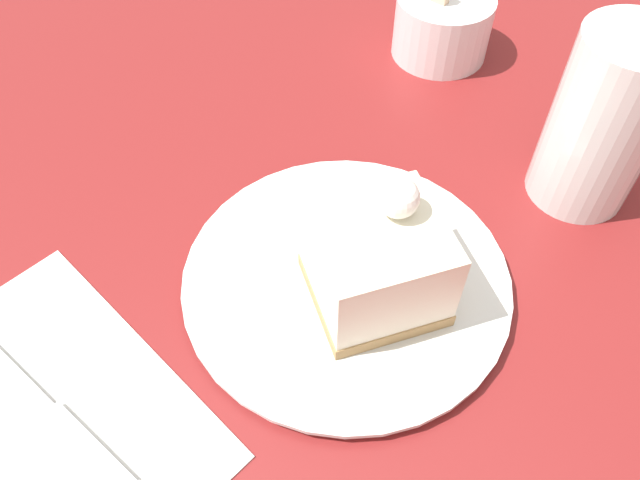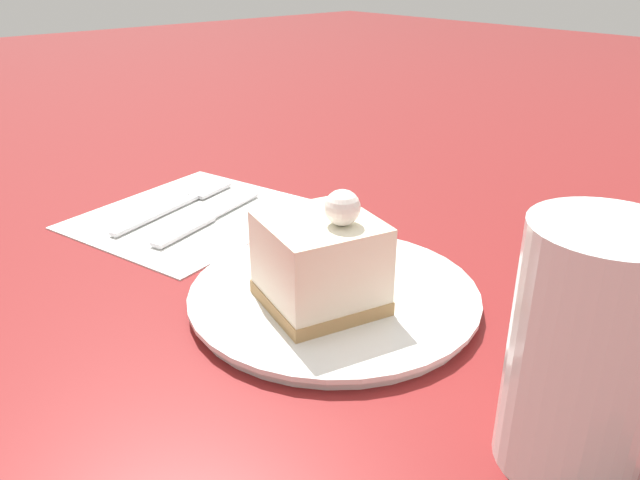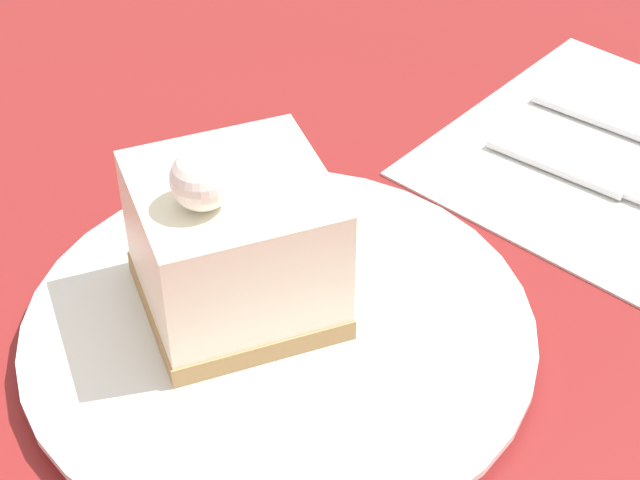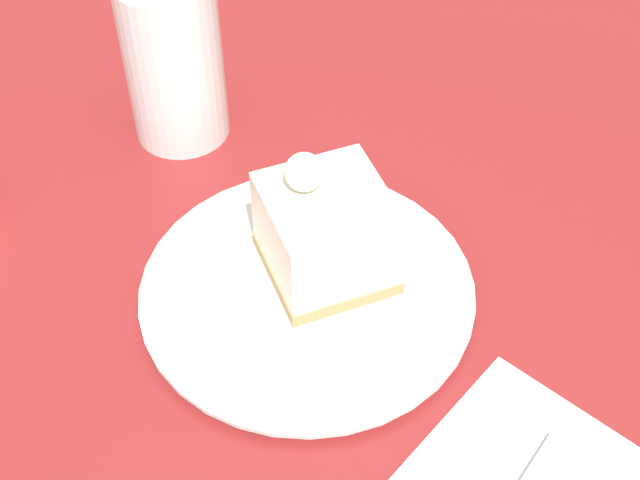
{
  "view_description": "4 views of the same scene",
  "coord_description": "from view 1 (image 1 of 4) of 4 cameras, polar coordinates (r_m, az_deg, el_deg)",
  "views": [
    {
      "loc": [
        -0.13,
        -0.17,
        0.37
      ],
      "look_at": [
        0.01,
        0.05,
        0.05
      ],
      "focal_mm": 35.0,
      "sensor_mm": 36.0,
      "label": 1
    },
    {
      "loc": [
        0.34,
        -0.26,
        0.25
      ],
      "look_at": [
        0.02,
        0.02,
        0.06
      ],
      "focal_mm": 35.0,
      "sensor_mm": 36.0,
      "label": 2
    },
    {
      "loc": [
        0.2,
        0.33,
        0.35
      ],
      "look_at": [
        0.01,
        0.05,
        0.06
      ],
      "focal_mm": 60.0,
      "sensor_mm": 36.0,
      "label": 3
    },
    {
      "loc": [
        -0.3,
        0.25,
        0.48
      ],
      "look_at": [
        0.03,
        0.02,
        0.04
      ],
      "focal_mm": 50.0,
      "sensor_mm": 36.0,
      "label": 4
    }
  ],
  "objects": [
    {
      "name": "cake_slice",
      "position": [
        0.4,
        5.27,
        -1.96
      ],
      "size": [
        0.1,
        0.1,
        0.09
      ],
      "rotation": [
        0.0,
        0.0,
        -0.24
      ],
      "color": "#AD8451",
      "rests_on": "plate"
    },
    {
      "name": "napkin",
      "position": [
        0.43,
        -26.4,
        -16.36
      ],
      "size": [
        0.24,
        0.26,
        0.0
      ],
      "rotation": [
        0.0,
        0.0,
        0.24
      ],
      "color": "white",
      "rests_on": "ground_plane"
    },
    {
      "name": "sugar_bowl",
      "position": [
        0.64,
        11.11,
        18.7
      ],
      "size": [
        0.09,
        0.09,
        0.08
      ],
      "color": "white",
      "rests_on": "ground_plane"
    },
    {
      "name": "ground_plane",
      "position": [
        0.42,
        2.82,
        -8.96
      ],
      "size": [
        4.0,
        4.0,
        0.0
      ],
      "primitive_type": "plane",
      "color": "maroon"
    },
    {
      "name": "drinking_glass",
      "position": [
        0.5,
        24.53,
        9.77
      ],
      "size": [
        0.08,
        0.08,
        0.14
      ],
      "color": "silver",
      "rests_on": "ground_plane"
    },
    {
      "name": "plate",
      "position": [
        0.44,
        2.4,
        -3.66
      ],
      "size": [
        0.23,
        0.23,
        0.01
      ],
      "color": "silver",
      "rests_on": "ground_plane"
    },
    {
      "name": "knife",
      "position": [
        0.42,
        -22.3,
        -15.47
      ],
      "size": [
        0.06,
        0.16,
        0.0
      ],
      "rotation": [
        0.0,
        0.0,
        0.32
      ],
      "color": "silver",
      "rests_on": "napkin"
    }
  ]
}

